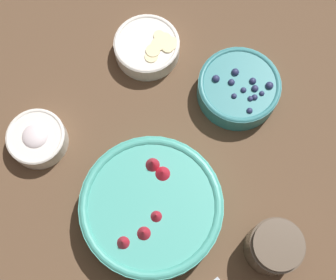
{
  "coord_description": "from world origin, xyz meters",
  "views": [
    {
      "loc": [
        0.21,
        -0.11,
        0.9
      ],
      "look_at": [
        -0.04,
        0.01,
        0.04
      ],
      "focal_mm": 50.0,
      "sensor_mm": 36.0,
      "label": 1
    }
  ],
  "objects_px": {
    "bowl_bananas": "(147,47)",
    "jar_chocolate": "(273,247)",
    "bowl_strawberries": "(151,207)",
    "bowl_cream": "(37,138)",
    "bowl_blueberries": "(239,88)"
  },
  "relations": [
    {
      "from": "bowl_bananas",
      "to": "jar_chocolate",
      "type": "bearing_deg",
      "value": 3.03
    },
    {
      "from": "bowl_strawberries",
      "to": "bowl_bananas",
      "type": "height_order",
      "value": "bowl_strawberries"
    },
    {
      "from": "bowl_strawberries",
      "to": "bowl_bananas",
      "type": "relative_size",
      "value": 1.91
    },
    {
      "from": "bowl_strawberries",
      "to": "bowl_cream",
      "type": "height_order",
      "value": "bowl_strawberries"
    },
    {
      "from": "bowl_bananas",
      "to": "bowl_cream",
      "type": "relative_size",
      "value": 1.2
    },
    {
      "from": "bowl_blueberries",
      "to": "bowl_bananas",
      "type": "xyz_separation_m",
      "value": [
        -0.17,
        -0.12,
        -0.0
      ]
    },
    {
      "from": "bowl_blueberries",
      "to": "bowl_cream",
      "type": "height_order",
      "value": "bowl_blueberries"
    },
    {
      "from": "bowl_blueberries",
      "to": "bowl_cream",
      "type": "relative_size",
      "value": 1.45
    },
    {
      "from": "bowl_blueberries",
      "to": "jar_chocolate",
      "type": "distance_m",
      "value": 0.32
    },
    {
      "from": "bowl_bananas",
      "to": "bowl_strawberries",
      "type": "bearing_deg",
      "value": -24.1
    },
    {
      "from": "bowl_bananas",
      "to": "bowl_cream",
      "type": "height_order",
      "value": "bowl_cream"
    },
    {
      "from": "bowl_bananas",
      "to": "bowl_cream",
      "type": "bearing_deg",
      "value": -72.77
    },
    {
      "from": "bowl_strawberries",
      "to": "jar_chocolate",
      "type": "relative_size",
      "value": 2.71
    },
    {
      "from": "bowl_bananas",
      "to": "bowl_cream",
      "type": "distance_m",
      "value": 0.3
    },
    {
      "from": "bowl_strawberries",
      "to": "bowl_blueberries",
      "type": "height_order",
      "value": "bowl_strawberries"
    }
  ]
}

